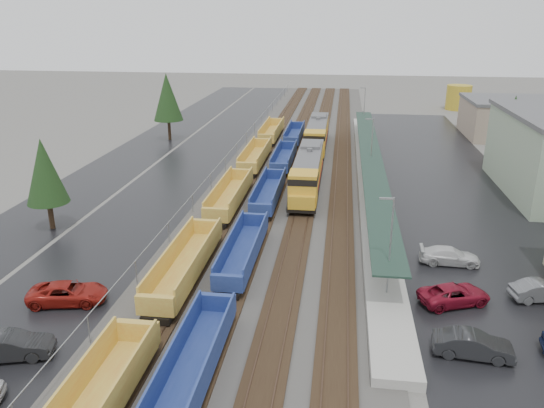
{
  "coord_description": "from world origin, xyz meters",
  "views": [
    {
      "loc": [
        5.74,
        -14.98,
        19.65
      ],
      "look_at": [
        -0.83,
        34.34,
        2.0
      ],
      "focal_mm": 35.0,
      "sensor_mm": 36.0,
      "label": 1
    }
  ],
  "objects": [
    {
      "name": "tree_west_far",
      "position": [
        -23.0,
        70.0,
        7.12
      ],
      "size": [
        4.84,
        4.84,
        11.0
      ],
      "color": "#332316",
      "rests_on": "ground"
    },
    {
      "name": "parked_car_east_e",
      "position": [
        20.76,
        21.62,
        0.75
      ],
      "size": [
        2.49,
        4.76,
        1.49
      ],
      "primitive_type": "imported",
      "rotation": [
        0.0,
        0.0,
        1.78
      ],
      "color": "#57585C",
      "rests_on": "ground"
    },
    {
      "name": "locomotive_trail",
      "position": [
        2.0,
        65.83,
        2.39
      ],
      "size": [
        3.01,
        19.81,
        4.48
      ],
      "color": "black",
      "rests_on": "ground"
    },
    {
      "name": "west_road",
      "position": [
        -25.0,
        60.0,
        0.01
      ],
      "size": [
        9.0,
        160.0,
        0.02
      ],
      "primitive_type": "cube",
      "color": "black",
      "rests_on": "ground"
    },
    {
      "name": "tree_east",
      "position": [
        28.0,
        58.0,
        6.47
      ],
      "size": [
        4.4,
        4.4,
        10.0
      ],
      "color": "#332316",
      "rests_on": "ground"
    },
    {
      "name": "parked_car_east_c",
      "position": [
        15.17,
        26.97,
        0.72
      ],
      "size": [
        2.14,
        4.99,
        1.43
      ],
      "primitive_type": "imported",
      "rotation": [
        0.0,
        0.0,
        1.54
      ],
      "color": "silver",
      "rests_on": "ground"
    },
    {
      "name": "distant_hills",
      "position": [
        44.79,
        210.68,
        0.0
      ],
      "size": [
        301.0,
        140.0,
        25.2
      ],
      "color": "#40503E",
      "rests_on": "ground"
    },
    {
      "name": "parked_car_west_c",
      "position": [
        -13.38,
        16.68,
        0.77
      ],
      "size": [
        3.59,
        5.93,
        1.54
      ],
      "primitive_type": "imported",
      "rotation": [
        0.0,
        0.0,
        1.77
      ],
      "color": "maroon",
      "rests_on": "ground"
    },
    {
      "name": "station_platform",
      "position": [
        9.5,
        50.01,
        0.73
      ],
      "size": [
        3.0,
        80.0,
        8.0
      ],
      "color": "#9E9B93",
      "rests_on": "ground"
    },
    {
      "name": "east_commuter_lot",
      "position": [
        19.0,
        50.0,
        0.01
      ],
      "size": [
        16.0,
        100.0,
        0.02
      ],
      "primitive_type": "cube",
      "color": "black",
      "rests_on": "ground"
    },
    {
      "name": "trackbed",
      "position": [
        -0.0,
        60.0,
        0.16
      ],
      "size": [
        14.6,
        160.0,
        0.22
      ],
      "color": "black",
      "rests_on": "ground"
    },
    {
      "name": "storage_tank",
      "position": [
        31.1,
        108.03,
        2.69
      ],
      "size": [
        5.38,
        5.38,
        5.38
      ],
      "primitive_type": "cylinder",
      "color": "#B29623",
      "rests_on": "ground"
    },
    {
      "name": "parked_car_west_b",
      "position": [
        -13.58,
        9.98,
        0.82
      ],
      "size": [
        3.04,
        5.28,
        1.65
      ],
      "primitive_type": "imported",
      "rotation": [
        0.0,
        0.0,
        1.85
      ],
      "color": "black",
      "rests_on": "ground"
    },
    {
      "name": "parked_car_east_b",
      "position": [
        14.31,
        20.26,
        0.72
      ],
      "size": [
        4.13,
        5.69,
        1.44
      ],
      "primitive_type": "imported",
      "rotation": [
        0.0,
        0.0,
        1.95
      ],
      "color": "maroon",
      "rests_on": "ground"
    },
    {
      "name": "tree_west_near",
      "position": [
        -22.0,
        30.0,
        5.82
      ],
      "size": [
        3.96,
        3.96,
        9.0
      ],
      "color": "#332316",
      "rests_on": "ground"
    },
    {
      "name": "parked_car_east_a",
      "position": [
        14.25,
        13.87,
        0.79
      ],
      "size": [
        2.09,
        4.91,
        1.58
      ],
      "primitive_type": "imported",
      "rotation": [
        0.0,
        0.0,
        1.48
      ],
      "color": "black",
      "rests_on": "ground"
    },
    {
      "name": "ballast_strip",
      "position": [
        0.0,
        60.0,
        0.04
      ],
      "size": [
        20.0,
        160.0,
        0.08
      ],
      "primitive_type": "cube",
      "color": "#302D2B",
      "rests_on": "ground"
    },
    {
      "name": "west_parking_lot",
      "position": [
        -15.0,
        60.0,
        0.01
      ],
      "size": [
        10.0,
        160.0,
        0.02
      ],
      "primitive_type": "cube",
      "color": "black",
      "rests_on": "ground"
    },
    {
      "name": "well_string_yellow",
      "position": [
        -6.0,
        30.08,
        1.18
      ],
      "size": [
        2.69,
        100.19,
        2.38
      ],
      "color": "gold",
      "rests_on": "ground"
    },
    {
      "name": "locomotive_lead",
      "position": [
        2.0,
        44.83,
        2.39
      ],
      "size": [
        3.01,
        19.81,
        4.48
      ],
      "color": "black",
      "rests_on": "ground"
    },
    {
      "name": "chainlink_fence",
      "position": [
        -9.5,
        58.44,
        1.61
      ],
      "size": [
        0.08,
        160.04,
        2.02
      ],
      "color": "gray",
      "rests_on": "ground"
    },
    {
      "name": "well_string_blue",
      "position": [
        -2.0,
        32.58,
        1.1
      ],
      "size": [
        2.44,
        91.08,
        2.16
      ],
      "color": "navy",
      "rests_on": "ground"
    }
  ]
}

